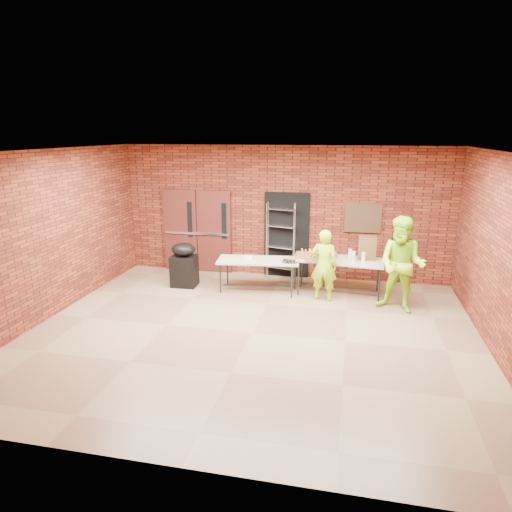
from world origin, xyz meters
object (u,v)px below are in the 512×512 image
Objects in this scene: wire_rack at (281,241)px; table_right at (339,262)px; coffee_dispenser at (367,248)px; covered_grill at (184,264)px; volunteer_woman at (324,265)px; table_left at (258,262)px; volunteer_man at (402,265)px.

wire_rack is 0.93× the size of table_right.
covered_grill is (-4.12, -0.38, -0.53)m from coffee_dispenser.
covered_grill is 3.26m from volunteer_woman.
volunteer_woman reaches higher than covered_grill.
table_right is at bearing 1.35° from covered_grill.
table_left is 1.50m from volunteer_woman.
covered_grill is at bearing -138.04° from wire_rack.
volunteer_man is at bearing -16.78° from table_left.
table_right is (1.79, 0.23, 0.05)m from table_left.
coffee_dispenser is at bearing 20.70° from table_right.
table_left is 2.42m from coffee_dispenser.
wire_rack is 1.20× the size of volunteer_woman.
wire_rack reaches higher than covered_grill.
table_right is (1.46, -0.88, -0.20)m from wire_rack.
table_right is at bearing 0.72° from table_left.
wire_rack is 1.80× the size of covered_grill.
volunteer_woman is 0.80× the size of volunteer_man.
volunteer_woman is (3.24, -0.25, 0.25)m from covered_grill.
table_right is 1.04× the size of volunteer_man.
covered_grill is at bearing -174.70° from coffee_dispenser.
covered_grill is (-2.09, -1.11, -0.41)m from wire_rack.
wire_rack is at bearing 25.57° from covered_grill.
volunteer_man is at bearing -8.84° from covered_grill.
table_left is at bearing -166.48° from table_right.
table_left is at bearing -167.92° from volunteer_man.
wire_rack is 3.16m from volunteer_man.
table_left is (-0.33, -1.10, -0.25)m from wire_rack.
coffee_dispenser is (2.04, -0.73, 0.11)m from wire_rack.
volunteer_man reaches higher than covered_grill.
table_left is at bearing -2.55° from volunteer_woman.
coffee_dispenser is at bearing 2.88° from covered_grill.
volunteer_woman is (-0.31, -0.48, 0.05)m from table_right.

